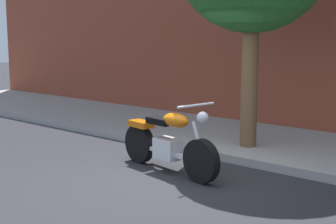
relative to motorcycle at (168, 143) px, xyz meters
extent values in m
plane|color=#28282D|center=(0.42, -0.26, -0.46)|extent=(60.00, 60.00, 0.00)
cube|color=#969696|center=(0.42, 2.54, -0.39)|extent=(23.25, 2.99, 0.14)
cylinder|color=black|center=(0.74, -0.12, -0.13)|extent=(0.66, 0.24, 0.65)
cylinder|color=black|center=(-0.74, 0.11, -0.13)|extent=(0.66, 0.24, 0.65)
cube|color=silver|center=(0.00, 0.00, -0.08)|extent=(0.48, 0.35, 0.32)
cube|color=silver|center=(0.00, 0.00, -0.15)|extent=(1.34, 0.29, 0.06)
ellipsoid|color=#D1660C|center=(0.18, -0.03, 0.39)|extent=(0.55, 0.34, 0.22)
cube|color=black|center=(-0.18, 0.02, 0.33)|extent=(0.51, 0.31, 0.10)
cube|color=#D1660C|center=(-0.69, 0.10, 0.21)|extent=(0.47, 0.31, 0.10)
cylinder|color=silver|center=(0.68, -0.11, 0.15)|extent=(0.28, 0.09, 0.58)
cylinder|color=silver|center=(0.62, -0.10, 0.67)|extent=(0.15, 0.70, 0.04)
sphere|color=silver|center=(0.76, -0.13, 0.51)|extent=(0.17, 0.17, 0.17)
cylinder|color=silver|center=(-0.22, 0.19, -0.18)|extent=(0.80, 0.21, 0.09)
cylinder|color=brown|center=(0.31, 1.84, 0.93)|extent=(0.30, 0.30, 2.77)
camera|label=1|loc=(4.86, -5.60, 1.67)|focal=52.12mm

